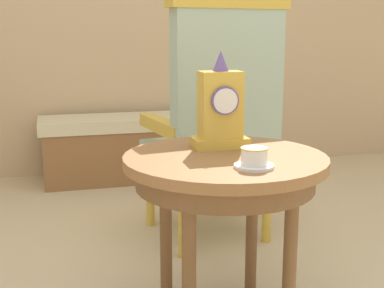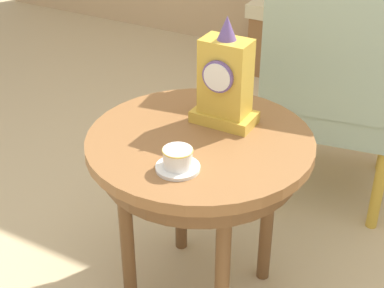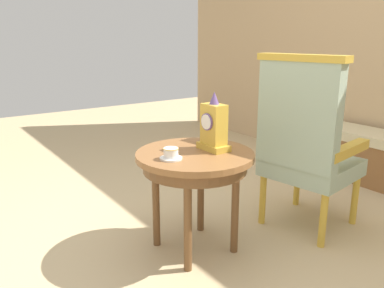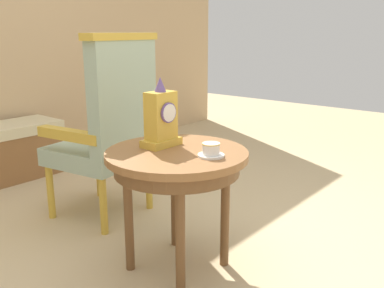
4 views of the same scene
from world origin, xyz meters
name	(u,v)px [view 1 (image 1 of 4)]	position (x,y,z in m)	size (l,w,h in m)	color
side_table	(225,177)	(-0.04, 0.02, 0.53)	(0.67, 0.67, 0.61)	brown
teacup_left	(254,158)	(-0.01, -0.16, 0.63)	(0.12, 0.12, 0.06)	white
mantel_clock	(220,109)	(-0.02, 0.13, 0.74)	(0.19, 0.11, 0.34)	gold
armchair	(216,121)	(0.15, 0.74, 0.59)	(0.62, 0.61, 1.14)	#9EB299
window_bench	(129,147)	(-0.10, 1.95, 0.22)	(1.19, 0.40, 0.44)	beige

